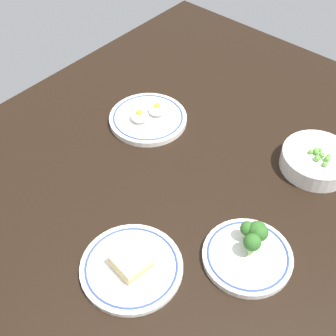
{
  "coord_description": "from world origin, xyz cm",
  "views": [
    {
      "loc": [
        60.14,
        52.06,
        89.55
      ],
      "look_at": [
        0.0,
        0.0,
        6.0
      ],
      "focal_mm": 49.4,
      "sensor_mm": 36.0,
      "label": 1
    }
  ],
  "objects_px": {
    "plate_eggs": "(148,118)",
    "plate_broccoli": "(249,250)",
    "bowl_peas": "(317,160)",
    "plate_sandwich": "(131,266)"
  },
  "relations": [
    {
      "from": "plate_broccoli",
      "to": "plate_eggs",
      "type": "relative_size",
      "value": 0.89
    },
    {
      "from": "bowl_peas",
      "to": "plate_broccoli",
      "type": "height_order",
      "value": "plate_broccoli"
    },
    {
      "from": "bowl_peas",
      "to": "plate_eggs",
      "type": "bearing_deg",
      "value": -71.81
    },
    {
      "from": "plate_eggs",
      "to": "plate_broccoli",
      "type": "bearing_deg",
      "value": 68.13
    },
    {
      "from": "plate_sandwich",
      "to": "plate_eggs",
      "type": "distance_m",
      "value": 0.48
    },
    {
      "from": "plate_broccoli",
      "to": "bowl_peas",
      "type": "bearing_deg",
      "value": -176.21
    },
    {
      "from": "plate_broccoli",
      "to": "plate_eggs",
      "type": "distance_m",
      "value": 0.5
    },
    {
      "from": "plate_broccoli",
      "to": "plate_eggs",
      "type": "bearing_deg",
      "value": -111.87
    },
    {
      "from": "bowl_peas",
      "to": "plate_sandwich",
      "type": "bearing_deg",
      "value": -15.61
    },
    {
      "from": "plate_broccoli",
      "to": "plate_sandwich",
      "type": "bearing_deg",
      "value": -41.6
    }
  ]
}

